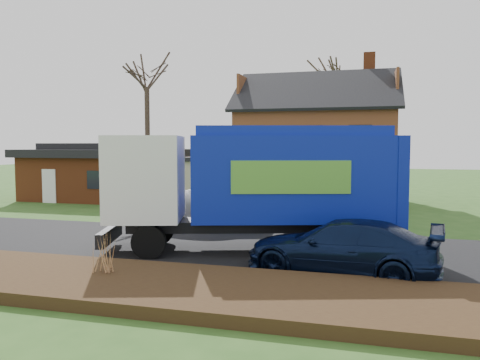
# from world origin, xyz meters

# --- Properties ---
(ground) EXTENTS (120.00, 120.00, 0.00)m
(ground) POSITION_xyz_m (0.00, 0.00, 0.00)
(ground) COLOR #2A4F1A
(ground) RESTS_ON ground
(road) EXTENTS (80.00, 7.00, 0.02)m
(road) POSITION_xyz_m (0.00, 0.00, 0.01)
(road) COLOR black
(road) RESTS_ON ground
(mulch_verge) EXTENTS (80.00, 3.50, 0.30)m
(mulch_verge) POSITION_xyz_m (0.00, -5.30, 0.15)
(mulch_verge) COLOR black
(mulch_verge) RESTS_ON ground
(main_house) EXTENTS (12.95, 8.95, 9.26)m
(main_house) POSITION_xyz_m (1.49, 13.91, 4.03)
(main_house) COLOR #BDB298
(main_house) RESTS_ON ground
(ranch_house) EXTENTS (9.80, 8.20, 3.70)m
(ranch_house) POSITION_xyz_m (-12.00, 13.00, 1.81)
(ranch_house) COLOR brown
(ranch_house) RESTS_ON ground
(garbage_truck) EXTENTS (10.09, 5.27, 4.18)m
(garbage_truck) POSITION_xyz_m (1.49, -0.19, 2.41)
(garbage_truck) COLOR black
(garbage_truck) RESTS_ON ground
(silver_sedan) EXTENTS (5.14, 2.14, 1.65)m
(silver_sedan) POSITION_xyz_m (-1.48, 3.45, 0.83)
(silver_sedan) COLOR #94959B
(silver_sedan) RESTS_ON ground
(navy_wagon) EXTENTS (5.48, 2.82, 1.52)m
(navy_wagon) POSITION_xyz_m (4.31, -2.49, 0.76)
(navy_wagon) COLOR black
(navy_wagon) RESTS_ON ground
(tree_front_west) EXTENTS (3.28, 3.28, 9.76)m
(tree_front_west) POSITION_xyz_m (-7.76, 10.21, 8.04)
(tree_front_west) COLOR #392B22
(tree_front_west) RESTS_ON ground
(tree_back) EXTENTS (3.85, 3.85, 12.18)m
(tree_back) POSITION_xyz_m (2.61, 23.25, 10.15)
(tree_back) COLOR #3F2F26
(tree_back) RESTS_ON ground
(grass_clump_mid) EXTENTS (0.38, 0.32, 1.07)m
(grass_clump_mid) POSITION_xyz_m (-1.54, -4.98, 0.84)
(grass_clump_mid) COLOR #B07D4D
(grass_clump_mid) RESTS_ON mulch_verge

